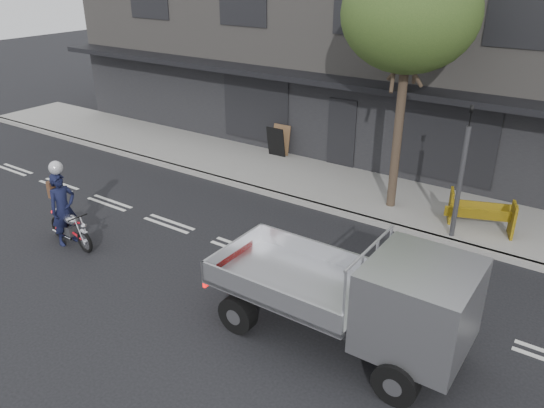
{
  "coord_description": "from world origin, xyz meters",
  "views": [
    {
      "loc": [
        7.08,
        -9.0,
        6.52
      ],
      "look_at": [
        0.63,
        0.5,
        1.19
      ],
      "focal_mm": 35.0,
      "sensor_mm": 36.0,
      "label": 1
    }
  ],
  "objects": [
    {
      "name": "traffic_light_pole",
      "position": [
        4.2,
        3.35,
        1.65
      ],
      "size": [
        0.12,
        0.12,
        3.5
      ],
      "color": "#2D2D30",
      "rests_on": "ground"
    },
    {
      "name": "ground",
      "position": [
        0.0,
        0.0,
        0.0
      ],
      "size": [
        80.0,
        80.0,
        0.0
      ],
      "primitive_type": "plane",
      "color": "black",
      "rests_on": "ground"
    },
    {
      "name": "construction_barrier",
      "position": [
        4.64,
        3.91,
        0.61
      ],
      "size": [
        1.78,
        1.18,
        0.93
      ],
      "primitive_type": null,
      "rotation": [
        0.0,
        0.0,
        0.34
      ],
      "color": "#E3AE0B",
      "rests_on": "sidewalk"
    },
    {
      "name": "flatbed_ute",
      "position": [
        4.6,
        -1.7,
        1.25
      ],
      "size": [
        4.74,
        1.99,
        2.19
      ],
      "rotation": [
        0.0,
        0.0,
        -0.0
      ],
      "color": "black",
      "rests_on": "ground"
    },
    {
      "name": "sidewalk",
      "position": [
        0.0,
        4.7,
        0.07
      ],
      "size": [
        32.0,
        3.2,
        0.15
      ],
      "primitive_type": "cube",
      "color": "gray",
      "rests_on": "ground"
    },
    {
      "name": "sandwich_board",
      "position": [
        -2.78,
        5.77,
        0.68
      ],
      "size": [
        0.68,
        0.47,
        1.06
      ],
      "primitive_type": null,
      "rotation": [
        0.0,
        0.0,
        0.03
      ],
      "color": "black",
      "rests_on": "sidewalk"
    },
    {
      "name": "rider",
      "position": [
        -3.76,
        -2.17,
        0.93
      ],
      "size": [
        0.51,
        0.72,
        1.87
      ],
      "primitive_type": "imported",
      "rotation": [
        0.0,
        0.0,
        1.48
      ],
      "color": "black",
      "rests_on": "ground"
    },
    {
      "name": "building_main",
      "position": [
        0.0,
        11.3,
        4.0
      ],
      "size": [
        26.0,
        10.0,
        8.0
      ],
      "primitive_type": "cube",
      "color": "slate",
      "rests_on": "ground"
    },
    {
      "name": "kerb",
      "position": [
        0.0,
        3.1,
        0.07
      ],
      "size": [
        32.0,
        0.2,
        0.15
      ],
      "primitive_type": "cube",
      "color": "gray",
      "rests_on": "ground"
    },
    {
      "name": "motorcycle",
      "position": [
        -3.61,
        -2.17,
        0.47
      ],
      "size": [
        1.78,
        0.52,
        0.91
      ],
      "rotation": [
        0.0,
        0.0,
        -0.1
      ],
      "color": "black",
      "rests_on": "ground"
    },
    {
      "name": "street_tree",
      "position": [
        2.2,
        4.2,
        5.28
      ],
      "size": [
        3.4,
        3.4,
        6.74
      ],
      "color": "#382B21",
      "rests_on": "ground"
    }
  ]
}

